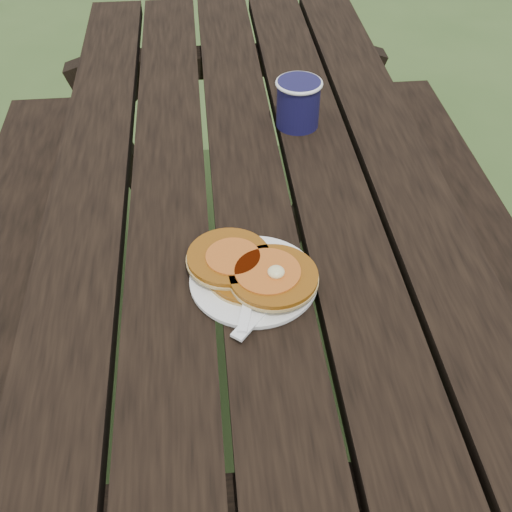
{
  "coord_description": "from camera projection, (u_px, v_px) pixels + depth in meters",
  "views": [
    {
      "loc": [
        -0.08,
        -1.01,
        1.47
      ],
      "look_at": [
        -0.01,
        -0.28,
        0.8
      ],
      "focal_mm": 45.0,
      "sensor_mm": 36.0,
      "label": 1
    }
  ],
  "objects": [
    {
      "name": "knife",
      "position": [
        270.0,
        300.0,
        0.97
      ],
      "size": [
        0.13,
        0.15,
        0.0
      ],
      "primitive_type": "cube",
      "rotation": [
        0.0,
        0.0,
        -0.69
      ],
      "color": "white",
      "rests_on": "plate"
    },
    {
      "name": "coffee_cup",
      "position": [
        298.0,
        101.0,
        1.33
      ],
      "size": [
        0.1,
        0.1,
        0.1
      ],
      "rotation": [
        0.0,
        0.0,
        -0.2
      ],
      "color": "#14123B",
      "rests_on": "picnic_table"
    },
    {
      "name": "pancake_stack",
      "position": [
        252.0,
        269.0,
        1.01
      ],
      "size": [
        0.2,
        0.19,
        0.04
      ],
      "rotation": [
        0.0,
        0.0,
        -0.37
      ],
      "color": "#8D4E0F",
      "rests_on": "plate"
    },
    {
      "name": "picnic_table",
      "position": [
        249.0,
        310.0,
        1.49
      ],
      "size": [
        1.36,
        1.8,
        0.75
      ],
      "color": "black",
      "rests_on": "ground"
    },
    {
      "name": "plate",
      "position": [
        254.0,
        281.0,
        1.02
      ],
      "size": [
        0.22,
        0.22,
        0.01
      ],
      "primitive_type": "cylinder",
      "rotation": [
        0.0,
        0.0,
        -0.14
      ],
      "color": "white",
      "rests_on": "picnic_table"
    },
    {
      "name": "ground",
      "position": [
        250.0,
        401.0,
        1.74
      ],
      "size": [
        60.0,
        60.0,
        0.0
      ],
      "primitive_type": "plane",
      "color": "#344D21",
      "rests_on": "ground"
    },
    {
      "name": "fork",
      "position": [
        248.0,
        304.0,
        0.96
      ],
      "size": [
        0.07,
        0.16,
        0.01
      ],
      "primitive_type": null,
      "rotation": [
        0.0,
        0.0,
        -0.25
      ],
      "color": "white",
      "rests_on": "plate"
    }
  ]
}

